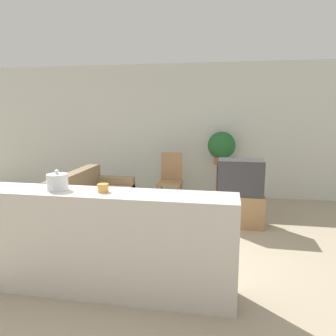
{
  "coord_description": "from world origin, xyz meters",
  "views": [
    {
      "loc": [
        1.23,
        -3.34,
        1.77
      ],
      "look_at": [
        0.3,
        1.76,
        0.85
      ],
      "focal_mm": 35.0,
      "sensor_mm": 36.0,
      "label": 1
    }
  ],
  "objects": [
    {
      "name": "television",
      "position": [
        1.43,
        1.65,
        0.76
      ],
      "size": [
        0.69,
        0.42,
        0.54
      ],
      "color": "#333338",
      "rests_on": "tv_stand"
    },
    {
      "name": "foreground_counter",
      "position": [
        0.0,
        -0.52,
        0.51
      ],
      "size": [
        2.71,
        0.44,
        1.01
      ],
      "color": "beige",
      "rests_on": "ground_plane"
    },
    {
      "name": "plant_stand",
      "position": [
        1.11,
        3.09,
        0.36
      ],
      "size": [
        0.18,
        0.18,
        0.72
      ],
      "color": "#9E754C",
      "rests_on": "ground_plane"
    },
    {
      "name": "couch",
      "position": [
        -0.89,
        1.47,
        0.28
      ],
      "size": [
        0.87,
        1.64,
        0.79
      ],
      "color": "#847051",
      "rests_on": "ground_plane"
    },
    {
      "name": "potted_plant",
      "position": [
        1.11,
        3.09,
        1.07
      ],
      "size": [
        0.54,
        0.54,
        0.64
      ],
      "color": "#8E5B3D",
      "rests_on": "plant_stand"
    },
    {
      "name": "candle_jar",
      "position": [
        0.1,
        -0.52,
        1.05
      ],
      "size": [
        0.1,
        0.1,
        0.08
      ],
      "color": "gold",
      "rests_on": "foreground_counter"
    },
    {
      "name": "ground_plane",
      "position": [
        0.0,
        0.0,
        0.0
      ],
      "size": [
        14.0,
        14.0,
        0.0
      ],
      "primitive_type": "plane",
      "color": "tan"
    },
    {
      "name": "wooden_chair",
      "position": [
        0.19,
        2.6,
        0.53
      ],
      "size": [
        0.44,
        0.44,
        0.98
      ],
      "color": "#9E754C",
      "rests_on": "ground_plane"
    },
    {
      "name": "wall_back",
      "position": [
        0.0,
        3.43,
        1.35
      ],
      "size": [
        9.0,
        0.06,
        2.7
      ],
      "color": "silver",
      "rests_on": "ground_plane"
    },
    {
      "name": "tv_stand",
      "position": [
        1.44,
        1.65,
        0.25
      ],
      "size": [
        0.73,
        0.45,
        0.5
      ],
      "color": "#9E754C",
      "rests_on": "ground_plane"
    },
    {
      "name": "decorative_bowl",
      "position": [
        -0.36,
        -0.52,
        1.09
      ],
      "size": [
        0.2,
        0.2,
        0.2
      ],
      "color": "silver",
      "rests_on": "foreground_counter"
    }
  ]
}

